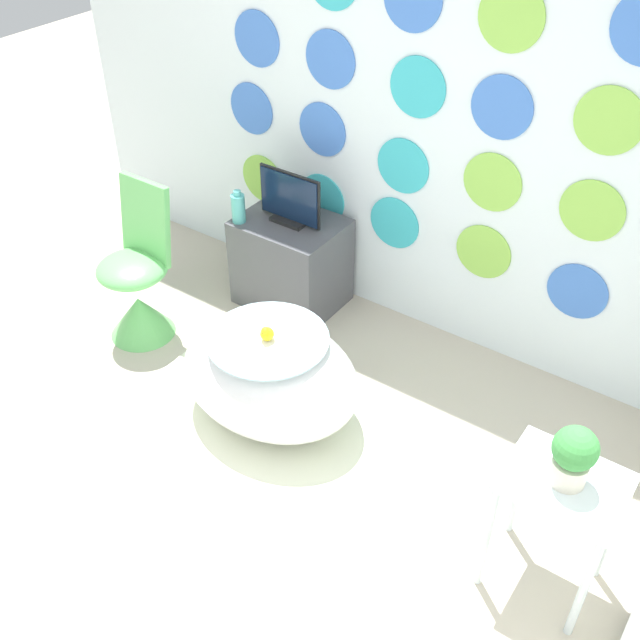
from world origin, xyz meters
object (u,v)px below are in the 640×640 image
object	(u,v)px
vase	(238,208)
potted_plant_left	(574,455)
bathtub	(270,375)
tv	(290,200)
chair	(138,291)

from	to	relation	value
vase	potted_plant_left	world-z (taller)	potted_plant_left
bathtub	potted_plant_left	xyz separation A→B (m)	(1.40, -0.12, 0.46)
bathtub	potted_plant_left	bearing A→B (deg)	-4.94
bathtub	vase	bearing A→B (deg)	137.48
tv	potted_plant_left	size ratio (longest dim) A/B	1.61
tv	potted_plant_left	bearing A→B (deg)	-26.11
potted_plant_left	vase	bearing A→B (deg)	160.08
bathtub	tv	distance (m)	1.01
tv	potted_plant_left	xyz separation A→B (m)	(1.86, -0.91, 0.05)
chair	potted_plant_left	world-z (taller)	chair
tv	potted_plant_left	distance (m)	2.08
chair	vase	bearing A→B (deg)	64.29
bathtub	potted_plant_left	size ratio (longest dim) A/B	3.74
tv	bathtub	bearing A→B (deg)	-59.45
tv	vase	xyz separation A→B (m)	(-0.23, -0.16, -0.05)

